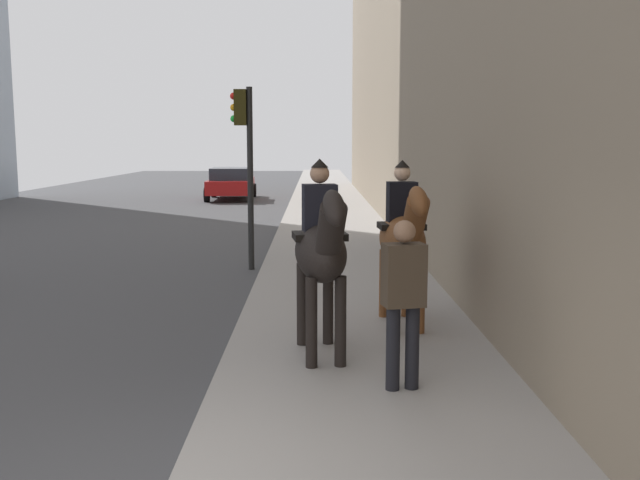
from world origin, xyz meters
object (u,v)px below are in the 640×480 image
(mounted_horse_near, at_px, (321,249))
(traffic_light_near_curb, at_px, (245,148))
(mounted_horse_far, at_px, (403,237))
(car_near_lane, at_px, (231,183))
(pedestrian_greeting, at_px, (403,293))

(mounted_horse_near, distance_m, traffic_light_near_curb, 6.60)
(mounted_horse_near, xyz_separation_m, mounted_horse_far, (1.39, -1.10, -0.04))
(mounted_horse_near, relative_size, car_near_lane, 0.50)
(mounted_horse_near, bearing_deg, car_near_lane, -178.53)
(mounted_horse_far, bearing_deg, mounted_horse_near, -42.51)
(mounted_horse_near, xyz_separation_m, car_near_lane, (24.21, 3.87, -0.61))
(pedestrian_greeting, relative_size, traffic_light_near_curb, 0.47)
(mounted_horse_far, xyz_separation_m, traffic_light_near_curb, (4.96, 2.56, 1.13))
(mounted_horse_near, height_order, pedestrian_greeting, mounted_horse_near)
(mounted_horse_far, distance_m, traffic_light_near_curb, 5.69)
(traffic_light_near_curb, bearing_deg, car_near_lane, 7.69)
(mounted_horse_near, distance_m, pedestrian_greeting, 1.38)
(mounted_horse_near, bearing_deg, mounted_horse_far, 134.10)
(car_near_lane, bearing_deg, mounted_horse_far, -169.56)
(car_near_lane, xyz_separation_m, traffic_light_near_curb, (-17.86, -2.41, 1.70))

